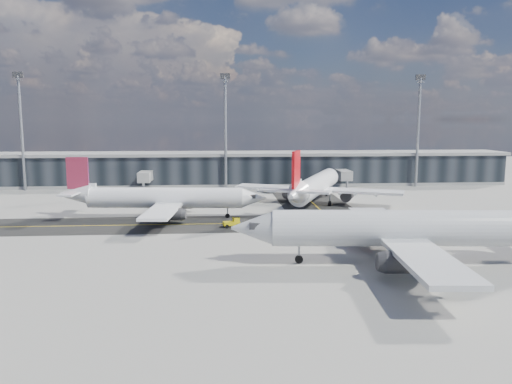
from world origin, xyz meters
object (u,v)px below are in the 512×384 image
(airliner_af, at_px, (163,198))
(airliner_redtail, at_px, (316,186))
(service_van, at_px, (268,189))
(baggage_tug, at_px, (233,222))
(airliner_near, at_px, (414,229))

(airliner_af, xyz_separation_m, airliner_redtail, (29.81, 11.37, 0.42))
(airliner_af, bearing_deg, airliner_redtail, 115.87)
(service_van, bearing_deg, baggage_tug, -127.69)
(airliner_af, relative_size, baggage_tug, 12.86)
(airliner_redtail, bearing_deg, service_van, 135.29)
(baggage_tug, bearing_deg, service_van, 153.59)
(airliner_af, relative_size, service_van, 7.08)
(airliner_near, height_order, service_van, airliner_near)
(airliner_near, xyz_separation_m, service_van, (-11.88, 61.46, -3.63))
(airliner_redtail, bearing_deg, airliner_af, -136.52)
(airliner_redtail, xyz_separation_m, service_van, (-7.94, 19.00, -3.30))
(airliner_af, height_order, service_van, airliner_af)
(airliner_near, bearing_deg, airliner_af, 51.63)
(airliner_redtail, distance_m, airliner_near, 42.64)
(airliner_af, height_order, airliner_near, airliner_near)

